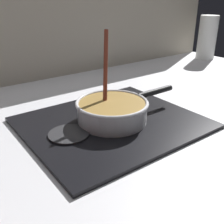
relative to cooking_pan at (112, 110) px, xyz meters
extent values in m
cube|color=#B7B7BC|center=(-0.01, -0.17, -0.07)|extent=(2.40, 1.60, 0.04)
cube|color=#B2A893|center=(-0.01, 0.62, 0.22)|extent=(2.40, 0.02, 0.55)
cube|color=black|center=(0.00, 0.00, -0.04)|extent=(0.56, 0.48, 0.01)
torus|color=#592D0C|center=(0.00, 0.00, -0.03)|extent=(0.17, 0.17, 0.01)
cylinder|color=#262628|center=(-0.16, 0.00, -0.04)|extent=(0.12, 0.12, 0.01)
cylinder|color=silver|center=(0.00, 0.00, -0.01)|extent=(0.23, 0.23, 0.07)
cylinder|color=olive|center=(0.00, 0.00, 0.00)|extent=(0.22, 0.22, 0.06)
torus|color=silver|center=(0.00, 0.00, 0.03)|extent=(0.24, 0.24, 0.01)
cylinder|color=black|center=(0.19, 0.00, 0.02)|extent=(0.16, 0.02, 0.02)
cylinder|color=#E5CC7A|center=(-0.01, 0.04, 0.02)|extent=(0.03, 0.03, 0.01)
cylinder|color=#EDD88C|center=(-0.03, -0.07, 0.02)|extent=(0.04, 0.04, 0.01)
cylinder|color=#EDD88C|center=(-0.07, 0.00, 0.02)|extent=(0.03, 0.03, 0.01)
cylinder|color=#E5CC7A|center=(0.02, 0.01, 0.02)|extent=(0.03, 0.03, 0.01)
cylinder|color=#E5CC7A|center=(0.08, 0.03, 0.02)|extent=(0.03, 0.03, 0.01)
cylinder|color=maroon|center=(0.02, 0.06, 0.13)|extent=(0.08, 0.09, 0.23)
cube|color=brown|center=(-0.01, 0.03, 0.01)|extent=(0.05, 0.05, 0.01)
cylinder|color=white|center=(1.07, 0.42, 0.09)|extent=(0.12, 0.12, 0.27)
camera|label=1|loc=(-0.48, -0.65, 0.36)|focal=43.41mm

